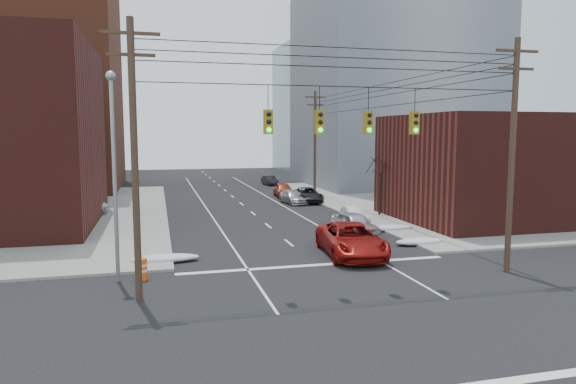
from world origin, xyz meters
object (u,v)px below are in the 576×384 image
red_pickup (351,240)px  parked_car_c (308,195)px  lot_car_b (72,205)px  construction_barrel (141,269)px  parked_car_a (355,224)px  lot_car_d (33,206)px  parked_car_e (283,190)px  parked_car_f (270,180)px  lot_car_a (65,207)px  parked_car_b (354,215)px  parked_car_d (293,197)px

red_pickup → parked_car_c: red_pickup is taller
lot_car_b → construction_barrel: size_ratio=5.70×
parked_car_a → lot_car_d: (-22.31, 13.99, 0.01)m
parked_car_e → lot_car_d: parked_car_e is taller
parked_car_e → parked_car_f: bearing=89.2°
lot_car_a → construction_barrel: (6.31, -19.47, -0.37)m
construction_barrel → parked_car_b: bearing=37.4°
red_pickup → lot_car_b: 24.73m
parked_car_b → lot_car_b: bearing=164.1°
parked_car_f → lot_car_b: bearing=-140.2°
parked_car_d → lot_car_d: 22.38m
parked_car_e → lot_car_b: (-19.49, -8.12, 0.20)m
lot_car_b → parked_car_d: bearing=-75.5°
red_pickup → parked_car_c: 21.93m
parked_car_d → parked_car_f: size_ratio=1.15×
lot_car_d → lot_car_a: bearing=-104.1°
lot_car_d → parked_car_a: bearing=-101.7°
parked_car_a → red_pickup: bearing=-121.4°
parked_car_b → parked_car_a: bearing=-104.7°
parked_car_e → parked_car_f: (1.29, 12.64, -0.13)m
parked_car_d → parked_car_e: parked_car_e is taller
parked_car_c → parked_car_e: size_ratio=1.18×
parked_car_b → parked_car_e: bearing=101.2°
parked_car_c → lot_car_b: lot_car_b is taller
parked_car_f → parked_car_a: bearing=-97.9°
parked_car_b → construction_barrel: size_ratio=3.79×
parked_car_a → parked_car_e: (0.31, 20.90, -0.01)m
red_pickup → parked_car_f: (3.92, 38.86, -0.26)m
parked_car_b → parked_car_c: (0.00, 12.18, 0.09)m
parked_car_d → construction_barrel: size_ratio=4.28×
parked_car_d → construction_barrel: parked_car_d is taller
parked_car_c → construction_barrel: (-14.90, -23.59, -0.20)m
red_pickup → parked_car_d: 21.17m
parked_car_a → parked_car_b: 4.37m
parked_car_c → parked_car_d: 1.69m
parked_car_f → red_pickup: bearing=-101.0°
parked_car_f → parked_car_e: bearing=-101.0°
parked_car_b → parked_car_f: (0.00, 29.48, -0.01)m
lot_car_a → lot_car_d: size_ratio=1.24×
lot_car_d → parked_car_c: bearing=-64.2°
parked_car_a → parked_car_e: 20.90m
parked_car_c → parked_car_f: (0.00, 17.29, -0.10)m
parked_car_a → parked_car_b: size_ratio=1.17×
construction_barrel → lot_car_a: bearing=108.0°
parked_car_f → lot_car_a: bearing=-139.9°
parked_car_a → parked_car_c: (1.60, 16.25, -0.04)m
parked_car_b → lot_car_b: lot_car_b is taller
lot_car_b → parked_car_b: bearing=-107.0°
parked_car_c → lot_car_d: parked_car_c is taller
parked_car_a → lot_car_d: size_ratio=1.23×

